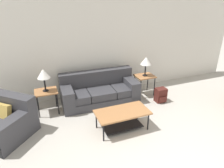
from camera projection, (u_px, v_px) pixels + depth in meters
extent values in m
cube|color=silver|center=(102.00, 49.00, 5.64)|extent=(9.17, 0.06, 2.60)
cube|color=#38383D|center=(100.00, 98.00, 5.46)|extent=(2.06, 0.94, 0.22)
cube|color=#38383D|center=(75.00, 96.00, 5.15)|extent=(0.68, 0.81, 0.20)
cube|color=#38383D|center=(100.00, 92.00, 5.36)|extent=(0.68, 0.81, 0.20)
cube|color=#38383D|center=(123.00, 88.00, 5.57)|extent=(0.68, 0.81, 0.20)
cube|color=#38383D|center=(96.00, 77.00, 5.52)|extent=(2.04, 0.32, 0.40)
cube|color=#38383D|center=(67.00, 98.00, 5.11)|extent=(0.31, 0.88, 0.58)
cube|color=#38383D|center=(130.00, 88.00, 5.66)|extent=(0.31, 0.88, 0.58)
cube|color=#38383D|center=(1.00, 128.00, 4.09)|extent=(1.50, 1.50, 0.40)
cube|color=#38383D|center=(12.00, 102.00, 4.25)|extent=(1.00, 0.95, 0.40)
cube|color=#38383D|center=(17.00, 129.00, 3.92)|extent=(0.87, 0.91, 0.56)
cube|color=tan|center=(3.00, 112.00, 4.08)|extent=(0.38, 0.37, 0.36)
cube|color=#A87042|center=(122.00, 112.00, 4.23)|extent=(1.14, 0.59, 0.04)
cylinder|color=black|center=(104.00, 133.00, 3.95)|extent=(0.03, 0.03, 0.40)
cylinder|color=black|center=(148.00, 122.00, 4.29)|extent=(0.03, 0.03, 0.40)
cylinder|color=black|center=(96.00, 120.00, 4.34)|extent=(0.03, 0.03, 0.40)
cylinder|color=black|center=(138.00, 111.00, 4.69)|extent=(0.03, 0.03, 0.40)
cube|color=black|center=(122.00, 126.00, 4.37)|extent=(0.85, 0.41, 0.02)
cube|color=#A87042|center=(46.00, 91.00, 4.81)|extent=(0.53, 0.45, 0.03)
cylinder|color=black|center=(38.00, 107.00, 4.69)|extent=(0.03, 0.03, 0.56)
cylinder|color=black|center=(58.00, 104.00, 4.85)|extent=(0.03, 0.03, 0.56)
cylinder|color=black|center=(37.00, 100.00, 5.01)|extent=(0.03, 0.03, 0.56)
cylinder|color=black|center=(56.00, 97.00, 5.16)|extent=(0.03, 0.03, 0.56)
cube|color=#A87042|center=(145.00, 76.00, 5.73)|extent=(0.53, 0.45, 0.03)
cylinder|color=black|center=(141.00, 89.00, 5.62)|extent=(0.03, 0.03, 0.56)
cylinder|color=black|center=(154.00, 87.00, 5.77)|extent=(0.03, 0.03, 0.56)
cylinder|color=black|center=(134.00, 84.00, 5.93)|extent=(0.03, 0.03, 0.56)
cylinder|color=black|center=(148.00, 82.00, 6.08)|extent=(0.03, 0.03, 0.56)
cylinder|color=black|center=(46.00, 91.00, 4.80)|extent=(0.14, 0.14, 0.02)
cylinder|color=black|center=(45.00, 84.00, 4.73)|extent=(0.04, 0.04, 0.32)
cone|color=white|center=(43.00, 74.00, 4.62)|extent=(0.30, 0.30, 0.22)
cylinder|color=black|center=(145.00, 75.00, 5.72)|extent=(0.14, 0.14, 0.02)
cylinder|color=black|center=(145.00, 70.00, 5.65)|extent=(0.04, 0.04, 0.32)
cone|color=white|center=(146.00, 61.00, 5.55)|extent=(0.30, 0.30, 0.22)
cube|color=#4C1E19|center=(161.00, 95.00, 5.46)|extent=(0.29, 0.22, 0.39)
cube|color=#4C1E19|center=(163.00, 100.00, 5.39)|extent=(0.21, 0.05, 0.16)
cylinder|color=#4C1E19|center=(156.00, 93.00, 5.54)|extent=(0.02, 0.02, 0.29)
cylinder|color=#4C1E19|center=(160.00, 92.00, 5.59)|extent=(0.02, 0.02, 0.29)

